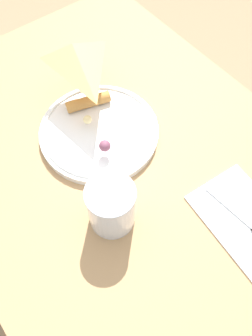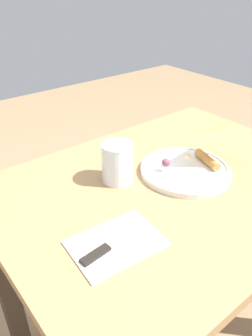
{
  "view_description": "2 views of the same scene",
  "coord_description": "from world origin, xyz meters",
  "px_view_note": "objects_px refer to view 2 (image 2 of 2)",
  "views": [
    {
      "loc": [
        -0.29,
        0.2,
        1.28
      ],
      "look_at": [
        -0.07,
        0.03,
        0.79
      ],
      "focal_mm": 35.0,
      "sensor_mm": 36.0,
      "label": 1
    },
    {
      "loc": [
        -0.55,
        -0.49,
        1.2
      ],
      "look_at": [
        -0.13,
        0.03,
        0.8
      ],
      "focal_mm": 35.0,
      "sensor_mm": 36.0,
      "label": 2
    }
  ],
  "objects_px": {
    "milk_glass": "(117,164)",
    "dining_table": "(169,219)",
    "butter_knife": "(113,243)",
    "plate_pizza": "(185,169)",
    "napkin_folded": "(116,243)"
  },
  "relations": [
    {
      "from": "dining_table",
      "to": "milk_glass",
      "type": "distance_m",
      "value": 0.23
    },
    {
      "from": "dining_table",
      "to": "butter_knife",
      "type": "xyz_separation_m",
      "value": [
        -0.26,
        -0.09,
        0.14
      ]
    },
    {
      "from": "dining_table",
      "to": "milk_glass",
      "type": "relative_size",
      "value": 8.61
    },
    {
      "from": "plate_pizza",
      "to": "milk_glass",
      "type": "xyz_separation_m",
      "value": [
        -0.17,
        0.09,
        0.03
      ]
    },
    {
      "from": "milk_glass",
      "to": "napkin_folded",
      "type": "distance_m",
      "value": 0.24
    },
    {
      "from": "dining_table",
      "to": "butter_knife",
      "type": "relative_size",
      "value": 5.19
    },
    {
      "from": "milk_glass",
      "to": "butter_knife",
      "type": "relative_size",
      "value": 0.6
    },
    {
      "from": "plate_pizza",
      "to": "napkin_folded",
      "type": "relative_size",
      "value": 1.26
    },
    {
      "from": "milk_glass",
      "to": "napkin_folded",
      "type": "bearing_deg",
      "value": -128.11
    },
    {
      "from": "butter_knife",
      "to": "plate_pizza",
      "type": "bearing_deg",
      "value": 12.17
    },
    {
      "from": "dining_table",
      "to": "plate_pizza",
      "type": "relative_size",
      "value": 3.75
    },
    {
      "from": "milk_glass",
      "to": "butter_knife",
      "type": "distance_m",
      "value": 0.25
    },
    {
      "from": "plate_pizza",
      "to": "milk_glass",
      "type": "relative_size",
      "value": 2.3
    },
    {
      "from": "dining_table",
      "to": "milk_glass",
      "type": "height_order",
      "value": "milk_glass"
    },
    {
      "from": "milk_glass",
      "to": "dining_table",
      "type": "bearing_deg",
      "value": -40.31
    }
  ]
}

